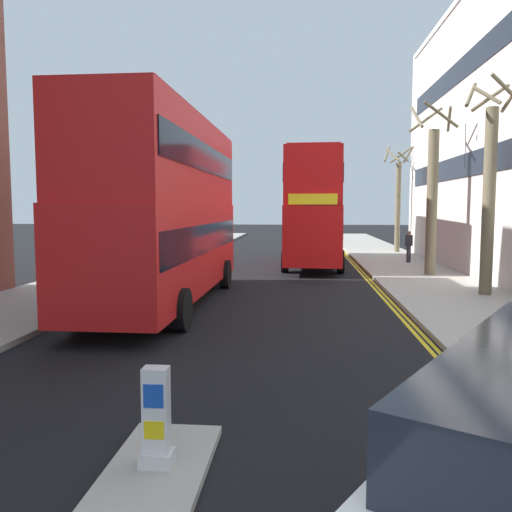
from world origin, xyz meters
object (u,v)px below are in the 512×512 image
Objects in this scene: double_decker_bus_away at (167,205)px; pedestrian_far at (409,246)px; keep_left_bollard at (156,421)px; double_decker_bus_oncoming at (314,206)px.

double_decker_bus_away is 6.69× the size of pedestrian_far.
double_decker_bus_oncoming is at bearing 84.18° from keep_left_bollard.
keep_left_bollard is 0.69× the size of pedestrian_far.
pedestrian_far is (7.07, 21.87, 0.38)m from keep_left_bollard.
double_decker_bus_oncoming reaches higher than pedestrian_far.
double_decker_bus_away is 15.36m from pedestrian_far.
double_decker_bus_oncoming is (4.66, 11.51, 0.00)m from double_decker_bus_away.
pedestrian_far is (9.54, 11.87, -2.04)m from double_decker_bus_away.
keep_left_bollard is 0.10× the size of double_decker_bus_away.
double_decker_bus_oncoming reaches higher than keep_left_bollard.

